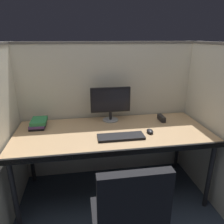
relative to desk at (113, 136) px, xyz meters
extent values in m
plane|color=#2D3847|center=(0.00, -0.29, -0.69)|extent=(8.00, 8.00, 0.00)
cube|color=beige|center=(0.00, 0.46, 0.08)|extent=(2.20, 0.05, 1.55)
cube|color=#605B56|center=(0.00, 0.46, 0.87)|extent=(2.21, 0.06, 0.02)
cube|color=beige|center=(-0.99, -0.09, 0.08)|extent=(0.05, 1.40, 1.55)
cube|color=beige|center=(0.99, -0.09, 0.08)|extent=(0.05, 1.40, 1.55)
cube|color=tan|center=(0.00, 0.01, 0.03)|extent=(1.90, 0.80, 0.04)
cube|color=black|center=(0.00, -0.38, 0.03)|extent=(1.90, 0.02, 0.05)
cylinder|color=black|center=(-0.89, -0.33, -0.34)|extent=(0.04, 0.04, 0.70)
cylinder|color=black|center=(0.89, -0.33, -0.34)|extent=(0.04, 0.04, 0.70)
cylinder|color=black|center=(-0.89, 0.35, -0.34)|extent=(0.04, 0.04, 0.70)
cylinder|color=black|center=(0.89, 0.35, -0.34)|extent=(0.04, 0.04, 0.70)
cube|color=black|center=(-0.05, -0.82, -0.23)|extent=(0.44, 0.44, 0.07)
cube|color=black|center=(-0.05, -1.01, 0.04)|extent=(0.40, 0.06, 0.48)
cylinder|color=gray|center=(0.02, 0.29, 0.06)|extent=(0.17, 0.17, 0.01)
cylinder|color=black|center=(0.02, 0.29, 0.11)|extent=(0.03, 0.03, 0.09)
cube|color=black|center=(0.02, 0.29, 0.29)|extent=(0.43, 0.03, 0.27)
cube|color=black|center=(0.02, 0.27, 0.29)|extent=(0.39, 0.01, 0.23)
cube|color=black|center=(0.05, -0.15, 0.06)|extent=(0.43, 0.15, 0.02)
ellipsoid|color=black|center=(0.35, -0.09, 0.07)|extent=(0.06, 0.10, 0.03)
cylinder|color=#59595B|center=(0.35, -0.07, 0.08)|extent=(0.01, 0.01, 0.01)
cube|color=black|center=(0.58, 0.20, 0.08)|extent=(0.04, 0.15, 0.06)
cube|color=black|center=(-0.75, 0.22, 0.06)|extent=(0.15, 0.21, 0.02)
cube|color=#4C3366|center=(-0.74, 0.22, 0.09)|extent=(0.15, 0.21, 0.03)
cube|color=#26723F|center=(-0.73, 0.23, 0.12)|extent=(0.15, 0.21, 0.03)
camera|label=1|loc=(-0.31, -1.87, 0.92)|focal=33.96mm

